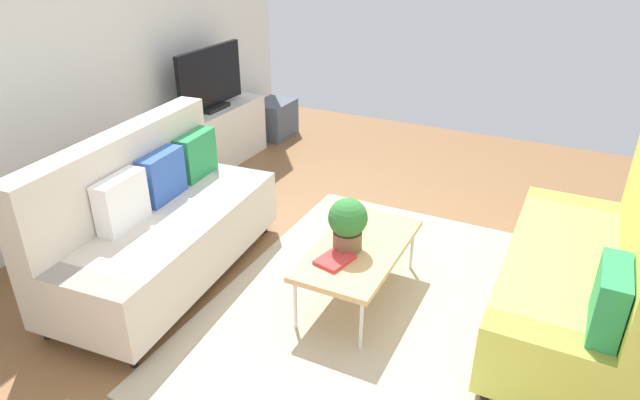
% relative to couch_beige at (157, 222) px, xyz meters
% --- Properties ---
extents(ground_plane, '(7.68, 7.68, 0.00)m').
position_rel_couch_beige_xyz_m(ground_plane, '(0.39, -1.55, -0.45)').
color(ground_plane, brown).
extents(wall_far, '(6.40, 0.12, 2.90)m').
position_rel_couch_beige_xyz_m(wall_far, '(0.39, 1.25, 1.00)').
color(wall_far, white).
rests_on(wall_far, ground_plane).
extents(area_rug, '(2.90, 2.20, 0.01)m').
position_rel_couch_beige_xyz_m(area_rug, '(0.34, -1.62, -0.45)').
color(area_rug, tan).
rests_on(area_rug, ground_plane).
extents(couch_beige, '(1.96, 1.00, 1.10)m').
position_rel_couch_beige_xyz_m(couch_beige, '(0.00, 0.00, 0.00)').
color(couch_beige, beige).
rests_on(couch_beige, ground_plane).
extents(couch_green, '(1.90, 0.84, 1.10)m').
position_rel_couch_beige_xyz_m(couch_green, '(0.68, -2.84, -0.01)').
color(couch_green, '#C1CC51').
rests_on(couch_green, ground_plane).
extents(coffee_table, '(1.10, 0.56, 0.42)m').
position_rel_couch_beige_xyz_m(coffee_table, '(0.39, -1.42, -0.06)').
color(coffee_table, tan).
rests_on(coffee_table, ground_plane).
extents(tv_console, '(1.40, 0.44, 0.64)m').
position_rel_couch_beige_xyz_m(tv_console, '(1.92, 0.91, -0.13)').
color(tv_console, silver).
rests_on(tv_console, ground_plane).
extents(tv, '(1.00, 0.20, 0.64)m').
position_rel_couch_beige_xyz_m(tv, '(1.92, 0.89, 0.50)').
color(tv, black).
rests_on(tv, tv_console).
extents(storage_trunk, '(0.52, 0.40, 0.44)m').
position_rel_couch_beige_xyz_m(storage_trunk, '(3.02, 0.81, -0.23)').
color(storage_trunk, '#4C5666').
rests_on(storage_trunk, ground_plane).
extents(potted_plant, '(0.26, 0.26, 0.37)m').
position_rel_couch_beige_xyz_m(potted_plant, '(0.33, -1.36, 0.17)').
color(potted_plant, brown).
rests_on(potted_plant, coffee_table).
extents(table_book_0, '(0.28, 0.23, 0.03)m').
position_rel_couch_beige_xyz_m(table_book_0, '(0.15, -1.35, -0.02)').
color(table_book_0, red).
rests_on(table_book_0, coffee_table).
extents(vase_0, '(0.10, 0.10, 0.14)m').
position_rel_couch_beige_xyz_m(vase_0, '(1.34, 0.96, 0.26)').
color(vase_0, silver).
rests_on(vase_0, tv_console).
extents(bottle_0, '(0.05, 0.05, 0.21)m').
position_rel_couch_beige_xyz_m(bottle_0, '(1.49, 0.87, 0.30)').
color(bottle_0, '#3359B2').
rests_on(bottle_0, tv_console).
extents(bottle_1, '(0.05, 0.05, 0.19)m').
position_rel_couch_beige_xyz_m(bottle_1, '(1.59, 0.87, 0.28)').
color(bottle_1, silver).
rests_on(bottle_1, tv_console).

